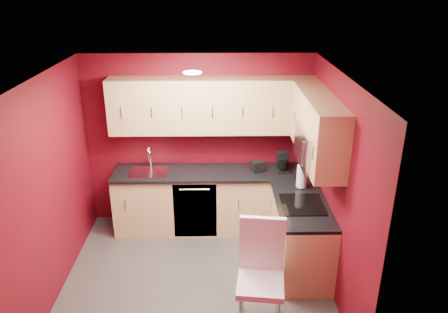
{
  "coord_description": "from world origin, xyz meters",
  "views": [
    {
      "loc": [
        0.27,
        -4.4,
        3.45
      ],
      "look_at": [
        0.35,
        0.55,
        1.4
      ],
      "focal_mm": 35.0,
      "sensor_mm": 36.0,
      "label": 1
    }
  ],
  "objects_px": {
    "sink": "(149,169)",
    "dining_chair": "(261,278)",
    "coffee_maker": "(284,162)",
    "microwave": "(317,146)",
    "paper_towel": "(302,177)",
    "napkin_holder": "(257,166)"
  },
  "relations": [
    {
      "from": "paper_towel",
      "to": "sink",
      "type": "bearing_deg",
      "value": 165.48
    },
    {
      "from": "sink",
      "to": "coffee_maker",
      "type": "relative_size",
      "value": 1.89
    },
    {
      "from": "microwave",
      "to": "sink",
      "type": "distance_m",
      "value": 2.43
    },
    {
      "from": "napkin_holder",
      "to": "paper_towel",
      "type": "relative_size",
      "value": 0.5
    },
    {
      "from": "sink",
      "to": "coffee_maker",
      "type": "bearing_deg",
      "value": -0.98
    },
    {
      "from": "coffee_maker",
      "to": "napkin_holder",
      "type": "xyz_separation_m",
      "value": [
        -0.37,
        0.01,
        -0.06
      ]
    },
    {
      "from": "dining_chair",
      "to": "microwave",
      "type": "bearing_deg",
      "value": 61.13
    },
    {
      "from": "sink",
      "to": "dining_chair",
      "type": "bearing_deg",
      "value": -54.45
    },
    {
      "from": "coffee_maker",
      "to": "dining_chair",
      "type": "distance_m",
      "value": 2.04
    },
    {
      "from": "coffee_maker",
      "to": "paper_towel",
      "type": "distance_m",
      "value": 0.52
    },
    {
      "from": "napkin_holder",
      "to": "paper_towel",
      "type": "xyz_separation_m",
      "value": [
        0.53,
        -0.51,
        0.08
      ]
    },
    {
      "from": "paper_towel",
      "to": "coffee_maker",
      "type": "bearing_deg",
      "value": 108.05
    },
    {
      "from": "napkin_holder",
      "to": "dining_chair",
      "type": "distance_m",
      "value": 1.98
    },
    {
      "from": "napkin_holder",
      "to": "coffee_maker",
      "type": "bearing_deg",
      "value": -1.79
    },
    {
      "from": "coffee_maker",
      "to": "dining_chair",
      "type": "bearing_deg",
      "value": -109.24
    },
    {
      "from": "sink",
      "to": "coffee_maker",
      "type": "xyz_separation_m",
      "value": [
        1.89,
        -0.03,
        0.1
      ]
    },
    {
      "from": "microwave",
      "to": "coffee_maker",
      "type": "relative_size",
      "value": 2.77
    },
    {
      "from": "microwave",
      "to": "dining_chair",
      "type": "relative_size",
      "value": 0.65
    },
    {
      "from": "paper_towel",
      "to": "microwave",
      "type": "bearing_deg",
      "value": -84.44
    },
    {
      "from": "coffee_maker",
      "to": "dining_chair",
      "type": "xyz_separation_m",
      "value": [
        -0.49,
        -1.93,
        -0.46
      ]
    },
    {
      "from": "sink",
      "to": "napkin_holder",
      "type": "height_order",
      "value": "sink"
    },
    {
      "from": "coffee_maker",
      "to": "dining_chair",
      "type": "height_order",
      "value": "coffee_maker"
    }
  ]
}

